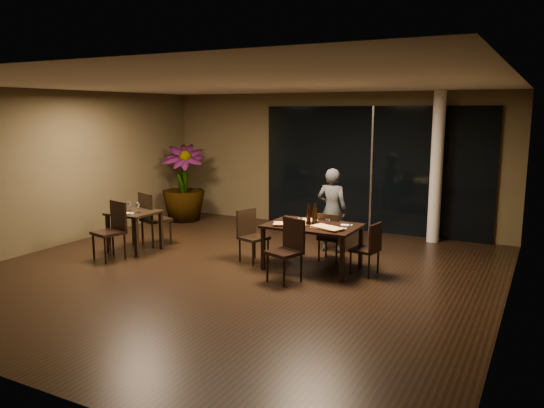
# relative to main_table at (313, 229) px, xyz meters

# --- Properties ---
(ground) EXTENTS (8.00, 8.00, 0.00)m
(ground) POSITION_rel_main_table_xyz_m (-1.00, -0.80, -0.68)
(ground) COLOR black
(ground) RESTS_ON ground
(wall_back) EXTENTS (8.00, 0.10, 3.00)m
(wall_back) POSITION_rel_main_table_xyz_m (-1.00, 3.25, 0.82)
(wall_back) COLOR #473C25
(wall_back) RESTS_ON ground
(wall_front) EXTENTS (8.00, 0.10, 3.00)m
(wall_front) POSITION_rel_main_table_xyz_m (-1.00, -4.85, 0.82)
(wall_front) COLOR #473C25
(wall_front) RESTS_ON ground
(wall_left) EXTENTS (0.10, 8.00, 3.00)m
(wall_left) POSITION_rel_main_table_xyz_m (-5.05, -0.80, 0.82)
(wall_left) COLOR #473C25
(wall_left) RESTS_ON ground
(wall_right) EXTENTS (0.10, 8.00, 3.00)m
(wall_right) POSITION_rel_main_table_xyz_m (3.05, -0.80, 0.82)
(wall_right) COLOR #473C25
(wall_right) RESTS_ON ground
(ceiling) EXTENTS (8.00, 8.00, 0.04)m
(ceiling) POSITION_rel_main_table_xyz_m (-1.00, -0.80, 2.34)
(ceiling) COLOR white
(ceiling) RESTS_ON wall_back
(window_panel) EXTENTS (5.00, 0.06, 2.70)m
(window_panel) POSITION_rel_main_table_xyz_m (0.00, 3.16, 0.67)
(window_panel) COLOR black
(window_panel) RESTS_ON ground
(column) EXTENTS (0.24, 0.24, 3.00)m
(column) POSITION_rel_main_table_xyz_m (1.40, 2.85, 0.82)
(column) COLOR silver
(column) RESTS_ON ground
(main_table) EXTENTS (1.50, 1.00, 0.75)m
(main_table) POSITION_rel_main_table_xyz_m (0.00, 0.00, 0.00)
(main_table) COLOR black
(main_table) RESTS_ON ground
(side_table) EXTENTS (0.80, 0.80, 0.75)m
(side_table) POSITION_rel_main_table_xyz_m (-3.40, -0.50, -0.05)
(side_table) COLOR black
(side_table) RESTS_ON ground
(chair_main_far) EXTENTS (0.40, 0.40, 0.86)m
(chair_main_far) POSITION_rel_main_table_xyz_m (0.10, 0.52, -0.19)
(chair_main_far) COLOR black
(chair_main_far) RESTS_ON ground
(chair_main_near) EXTENTS (0.57, 0.57, 0.97)m
(chair_main_near) POSITION_rel_main_table_xyz_m (-0.08, -0.75, -0.13)
(chair_main_near) COLOR black
(chair_main_near) RESTS_ON ground
(chair_main_left) EXTENTS (0.54, 0.54, 0.92)m
(chair_main_left) POSITION_rel_main_table_xyz_m (-1.12, -0.10, -0.16)
(chair_main_left) COLOR black
(chair_main_left) RESTS_ON ground
(chair_main_right) EXTENTS (0.45, 0.45, 0.86)m
(chair_main_right) POSITION_rel_main_table_xyz_m (0.94, 0.09, -0.20)
(chair_main_right) COLOR black
(chair_main_right) RESTS_ON ground
(chair_side_far) EXTENTS (0.62, 0.62, 1.05)m
(chair_side_far) POSITION_rel_main_table_xyz_m (-3.40, -0.02, -0.09)
(chair_side_far) COLOR black
(chair_side_far) RESTS_ON ground
(chair_side_near) EXTENTS (0.57, 0.57, 1.02)m
(chair_side_near) POSITION_rel_main_table_xyz_m (-3.38, -1.08, -0.11)
(chair_side_near) COLOR black
(chair_side_near) RESTS_ON ground
(diner) EXTENTS (0.53, 0.36, 1.57)m
(diner) POSITION_rel_main_table_xyz_m (-0.13, 1.18, 0.11)
(diner) COLOR #2E3133
(diner) RESTS_ON ground
(potted_plant) EXTENTS (1.36, 1.36, 1.81)m
(potted_plant) POSITION_rel_main_table_xyz_m (-4.30, 2.18, 0.23)
(potted_plant) COLOR #234A18
(potted_plant) RESTS_ON ground
(pizza_board_left) EXTENTS (0.52, 0.26, 0.01)m
(pizza_board_left) POSITION_rel_main_table_xyz_m (-0.31, -0.23, 0.08)
(pizza_board_left) COLOR #4E3419
(pizza_board_left) RESTS_ON main_table
(pizza_board_right) EXTENTS (0.56, 0.35, 0.01)m
(pizza_board_right) POSITION_rel_main_table_xyz_m (0.34, -0.21, 0.08)
(pizza_board_right) COLOR #402514
(pizza_board_right) RESTS_ON main_table
(oblong_pizza_left) EXTENTS (0.56, 0.42, 0.02)m
(oblong_pizza_left) POSITION_rel_main_table_xyz_m (-0.31, -0.23, 0.10)
(oblong_pizza_left) COLOR maroon
(oblong_pizza_left) RESTS_ON pizza_board_left
(oblong_pizza_right) EXTENTS (0.55, 0.40, 0.02)m
(oblong_pizza_right) POSITION_rel_main_table_xyz_m (0.34, -0.21, 0.10)
(oblong_pizza_right) COLOR maroon
(oblong_pizza_right) RESTS_ON pizza_board_right
(round_pizza) EXTENTS (0.31, 0.31, 0.01)m
(round_pizza) POSITION_rel_main_table_xyz_m (-0.19, 0.25, 0.08)
(round_pizza) COLOR #B03E13
(round_pizza) RESTS_ON main_table
(bottle_a) EXTENTS (0.07, 0.07, 0.33)m
(bottle_a) POSITION_rel_main_table_xyz_m (-0.09, 0.03, 0.24)
(bottle_a) COLOR black
(bottle_a) RESTS_ON main_table
(bottle_b) EXTENTS (0.07, 0.07, 0.31)m
(bottle_b) POSITION_rel_main_table_xyz_m (0.03, -0.01, 0.23)
(bottle_b) COLOR black
(bottle_b) RESTS_ON main_table
(bottle_c) EXTENTS (0.07, 0.07, 0.34)m
(bottle_c) POSITION_rel_main_table_xyz_m (-0.02, 0.14, 0.24)
(bottle_c) COLOR black
(bottle_c) RESTS_ON main_table
(tumbler_left) EXTENTS (0.08, 0.08, 0.09)m
(tumbler_left) POSITION_rel_main_table_xyz_m (-0.26, 0.06, 0.12)
(tumbler_left) COLOR white
(tumbler_left) RESTS_ON main_table
(tumbler_right) EXTENTS (0.07, 0.07, 0.09)m
(tumbler_right) POSITION_rel_main_table_xyz_m (0.21, 0.15, 0.12)
(tumbler_right) COLOR white
(tumbler_right) RESTS_ON main_table
(napkin_near) EXTENTS (0.19, 0.12, 0.01)m
(napkin_near) POSITION_rel_main_table_xyz_m (0.52, -0.09, 0.08)
(napkin_near) COLOR white
(napkin_near) RESTS_ON main_table
(napkin_far) EXTENTS (0.20, 0.14, 0.01)m
(napkin_far) POSITION_rel_main_table_xyz_m (0.52, 0.19, 0.08)
(napkin_far) COLOR silver
(napkin_far) RESTS_ON main_table
(wine_glass_a) EXTENTS (0.07, 0.07, 0.17)m
(wine_glass_a) POSITION_rel_main_table_xyz_m (-3.55, -0.46, 0.16)
(wine_glass_a) COLOR white
(wine_glass_a) RESTS_ON side_table
(wine_glass_b) EXTENTS (0.08, 0.08, 0.19)m
(wine_glass_b) POSITION_rel_main_table_xyz_m (-3.26, -0.55, 0.17)
(wine_glass_b) COLOR white
(wine_glass_b) RESTS_ON side_table
(side_napkin) EXTENTS (0.21, 0.16, 0.01)m
(side_napkin) POSITION_rel_main_table_xyz_m (-3.35, -0.71, 0.08)
(side_napkin) COLOR silver
(side_napkin) RESTS_ON side_table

